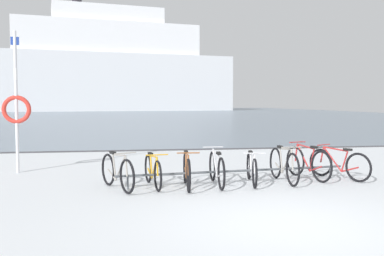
# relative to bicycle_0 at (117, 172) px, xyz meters

# --- Properties ---
(ground) EXTENTS (80.00, 132.00, 0.08)m
(ground) POSITION_rel_bicycle_0_xyz_m (2.56, 51.01, -0.41)
(ground) COLOR silver
(bike_rack) EXTENTS (5.27, 0.66, 0.31)m
(bike_rack) POSITION_rel_bicycle_0_xyz_m (2.58, 0.26, -0.10)
(bike_rack) COLOR #4C5156
(bike_rack) RESTS_ON ground
(bicycle_0) EXTENTS (0.75, 1.59, 0.81)m
(bicycle_0) POSITION_rel_bicycle_0_xyz_m (0.00, 0.00, 0.00)
(bicycle_0) COLOR black
(bicycle_0) RESTS_ON ground
(bicycle_1) EXTENTS (0.46, 1.65, 0.75)m
(bicycle_1) POSITION_rel_bicycle_0_xyz_m (0.74, 0.17, -0.03)
(bicycle_1) COLOR black
(bicycle_1) RESTS_ON ground
(bicycle_2) EXTENTS (0.46, 1.72, 0.80)m
(bicycle_2) POSITION_rel_bicycle_0_xyz_m (1.45, -0.00, -0.01)
(bicycle_2) COLOR black
(bicycle_2) RESTS_ON ground
(bicycle_3) EXTENTS (0.46, 1.74, 0.80)m
(bicycle_3) POSITION_rel_bicycle_0_xyz_m (2.11, 0.12, -0.00)
(bicycle_3) COLOR black
(bicycle_3) RESTS_ON ground
(bicycle_4) EXTENTS (0.48, 1.69, 0.74)m
(bicycle_4) POSITION_rel_bicycle_0_xyz_m (2.92, 0.21, -0.03)
(bicycle_4) COLOR black
(bicycle_4) RESTS_ON ground
(bicycle_5) EXTENTS (0.46, 1.77, 0.85)m
(bicycle_5) POSITION_rel_bicycle_0_xyz_m (3.69, 0.27, 0.02)
(bicycle_5) COLOR black
(bicycle_5) RESTS_ON ground
(bicycle_6) EXTENTS (0.54, 1.68, 0.84)m
(bicycle_6) POSITION_rel_bicycle_0_xyz_m (4.39, 0.57, 0.01)
(bicycle_6) COLOR black
(bicycle_6) RESTS_ON ground
(bicycle_7) EXTENTS (0.81, 1.54, 0.78)m
(bicycle_7) POSITION_rel_bicycle_0_xyz_m (5.11, 0.46, -0.01)
(bicycle_7) COLOR black
(bicycle_7) RESTS_ON ground
(rescue_post) EXTENTS (0.72, 0.11, 3.59)m
(rescue_post) POSITION_rel_bicycle_0_xyz_m (-2.56, 2.55, 1.35)
(rescue_post) COLOR silver
(rescue_post) RESTS_ON ground
(ferry_ship) EXTENTS (49.25, 18.74, 25.84)m
(ferry_ship) POSITION_rel_bicycle_0_xyz_m (-2.44, 80.55, 8.30)
(ferry_ship) COLOR silver
(ferry_ship) RESTS_ON ground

